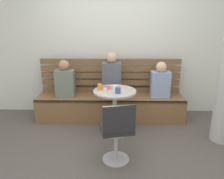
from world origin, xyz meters
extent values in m
plane|color=#514C47|center=(0.00, 0.00, 0.00)|extent=(8.00, 8.00, 0.00)
cube|color=silver|center=(0.00, 1.64, 1.45)|extent=(5.20, 0.10, 2.90)
cube|color=brown|center=(0.00, 1.20, 0.22)|extent=(2.70, 0.52, 0.44)
cube|color=brown|center=(0.00, 0.96, 0.42)|extent=(2.70, 0.04, 0.04)
cube|color=brown|center=(0.00, 1.44, 0.49)|extent=(2.65, 0.04, 0.10)
cube|color=brown|center=(0.00, 1.44, 0.64)|extent=(2.65, 0.04, 0.10)
cube|color=brown|center=(0.00, 1.44, 0.78)|extent=(2.65, 0.04, 0.10)
cube|color=brown|center=(0.00, 1.44, 0.92)|extent=(2.65, 0.04, 0.10)
cube|color=brown|center=(0.00, 1.44, 1.05)|extent=(2.65, 0.04, 0.10)
cylinder|color=#ADADB2|center=(0.09, 0.65, 0.01)|extent=(0.44, 0.44, 0.02)
cylinder|color=#ADADB2|center=(0.09, 0.65, 0.37)|extent=(0.07, 0.07, 0.69)
cylinder|color=#B7B2A8|center=(0.09, 0.65, 0.72)|extent=(0.68, 0.68, 0.03)
cylinder|color=#ADADB2|center=(0.11, -0.10, 0.01)|extent=(0.36, 0.36, 0.02)
cylinder|color=#ADADB2|center=(0.11, -0.10, 0.23)|extent=(0.05, 0.05, 0.45)
cube|color=#232326|center=(0.11, -0.10, 0.47)|extent=(0.48, 0.48, 0.04)
cube|color=#232326|center=(0.15, -0.27, 0.67)|extent=(0.40, 0.13, 0.36)
cube|color=#4C515B|center=(0.03, 1.21, 0.76)|extent=(0.34, 0.22, 0.64)
sphere|color=tan|center=(0.03, 1.21, 1.16)|extent=(0.19, 0.19, 0.19)
cube|color=slate|center=(-0.83, 1.21, 0.69)|extent=(0.34, 0.22, 0.50)
sphere|color=#A37A5B|center=(-0.83, 1.21, 1.02)|extent=(0.19, 0.19, 0.19)
cube|color=#8C9EC6|center=(0.91, 1.23, 0.68)|extent=(0.34, 0.22, 0.47)
sphere|color=#DBB293|center=(0.91, 1.23, 1.00)|extent=(0.19, 0.19, 0.19)
cylinder|color=white|center=(0.09, 0.69, 0.78)|extent=(0.08, 0.08, 0.07)
cylinder|color=#3D5B9E|center=(0.14, 0.50, 0.79)|extent=(0.08, 0.08, 0.09)
cylinder|color=silver|center=(-0.06, 0.59, 0.77)|extent=(0.06, 0.06, 0.05)
cylinder|color=orange|center=(-0.15, 0.66, 0.79)|extent=(0.07, 0.07, 0.10)
cylinder|color=#DB4C42|center=(-0.06, 0.76, 0.75)|extent=(0.17, 0.17, 0.01)
camera|label=1|loc=(0.10, -2.68, 1.81)|focal=35.58mm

